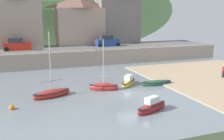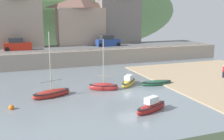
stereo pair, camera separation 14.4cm
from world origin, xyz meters
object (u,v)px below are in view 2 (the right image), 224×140
Objects in this scene: church_with_spire at (123,3)px; waterfront_building_left at (18,16)px; sailboat_far_left at (104,87)px; sailboat_tall_mast at (129,82)px; motorboat_with_cabin at (52,93)px; parked_car_by_wall at (18,45)px; parked_car_end_of_row at (108,42)px; rowboat_small_beached at (157,83)px; mooring_buoy at (11,108)px; waterfront_building_centre at (80,20)px; sailboat_blue_trim at (151,107)px; waterfront_building_right at (118,14)px; person_on_slipway at (224,71)px.

waterfront_building_left is at bearing -169.16° from church_with_spire.
church_with_spire is 2.60× the size of sailboat_far_left.
motorboat_with_cabin is (-8.99, -1.35, -0.03)m from sailboat_tall_mast.
sailboat_far_left is 1.36× the size of parked_car_by_wall.
motorboat_with_cabin is 22.68m from parked_car_end_of_row.
parked_car_end_of_row is at bearing 89.63° from rowboat_small_beached.
waterfront_building_centre is at bearing 63.86° from mooring_buoy.
rowboat_small_beached is at bearing -104.24° from church_with_spire.
sailboat_far_left is at bearing -62.54° from parked_car_by_wall.
waterfront_building_left is 32.56m from sailboat_blue_trim.
waterfront_building_right is at bearing 34.93° from motorboat_with_cabin.
rowboat_small_beached is (3.32, -22.77, -6.60)m from waterfront_building_centre.
parked_car_end_of_row reaches higher than sailboat_blue_trim.
mooring_buoy is (-3.82, -2.53, -0.16)m from motorboat_with_cabin.
church_with_spire is at bearing 51.93° from parked_car_end_of_row.
sailboat_tall_mast is 0.87× the size of rowboat_small_beached.
person_on_slipway is (12.87, -22.95, -5.83)m from waterfront_building_centre.
parked_car_end_of_row is (3.79, -4.50, -3.61)m from waterfront_building_centre.
sailboat_far_left is (-1.69, 7.67, -0.03)m from sailboat_blue_trim.
sailboat_tall_mast is 0.50× the size of motorboat_with_cabin.
person_on_slipway is at bearing -77.00° from waterfront_building_right.
waterfront_building_centre is at bearing 128.69° from parked_car_end_of_row.
person_on_slipway is at bearing -53.09° from sailboat_tall_mast.
sailboat_tall_mast is 17.90m from parked_car_end_of_row.
mooring_buoy is (-25.47, -2.73, -0.84)m from person_on_slipway.
church_with_spire is at bearing 52.57° from mooring_buoy.
parked_car_end_of_row is (14.98, 0.00, 0.00)m from parked_car_by_wall.
waterfront_building_centre is at bearing 63.54° from sailboat_blue_trim.
sailboat_blue_trim is 8.93m from rowboat_small_beached.
waterfront_building_centre is 29.37m from mooring_buoy.
waterfront_building_centre is 11.35m from church_with_spire.
church_with_spire is at bearing 21.09° from sailboat_tall_mast.
sailboat_tall_mast is at bearing 55.33° from sailboat_blue_trim.
waterfront_building_right reaches higher than waterfront_building_left.
church_with_spire reaches higher than waterfront_building_right.
motorboat_with_cabin reaches higher than rowboat_small_beached.
waterfront_building_right is 0.73× the size of church_with_spire.
waterfront_building_right is at bearing 17.02° from parked_car_by_wall.
person_on_slipway is 25.63m from mooring_buoy.
person_on_slipway is at bearing -19.29° from motorboat_with_cabin.
sailboat_tall_mast is at bearing -89.47° from waterfront_building_centre.
motorboat_with_cabin is (-18.90, -27.15, -9.75)m from church_with_spire.
motorboat_with_cabin is 4.11× the size of person_on_slipway.
motorboat_with_cabin is 1.17× the size of sailboat_far_left.
waterfront_building_left is 27.80m from rowboat_small_beached.
rowboat_small_beached is at bearing -81.70° from waterfront_building_centre.
waterfront_building_centre is at bearing 119.28° from person_on_slipway.
person_on_slipway is (12.67, -1.15, 0.65)m from sailboat_tall_mast.
mooring_buoy is (-1.41, -21.18, -3.06)m from parked_car_by_wall.
rowboat_small_beached is (12.11, 0.38, -0.10)m from motorboat_with_cabin.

